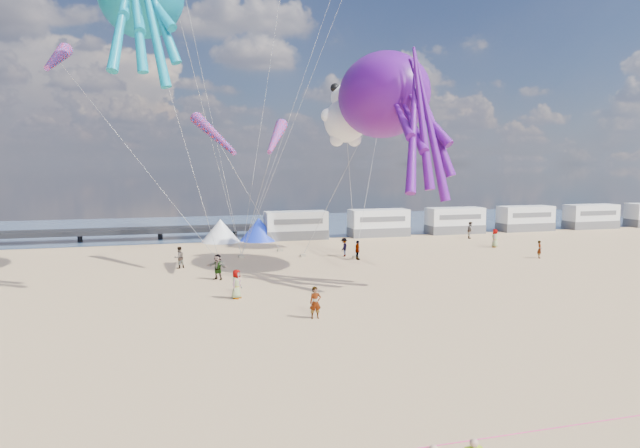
{
  "coord_description": "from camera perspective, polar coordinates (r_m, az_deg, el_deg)",
  "views": [
    {
      "loc": [
        -8.11,
        -19.0,
        8.01
      ],
      "look_at": [
        -0.99,
        6.0,
        5.28
      ],
      "focal_mm": 32.0,
      "sensor_mm": 36.0,
      "label": 1
    }
  ],
  "objects": [
    {
      "name": "ground",
      "position": [
        22.16,
        6.98,
        -15.25
      ],
      "size": [
        120.0,
        120.0,
        0.0
      ],
      "primitive_type": "plane",
      "color": "tan",
      "rests_on": "ground"
    },
    {
      "name": "water",
      "position": [
        74.87,
        -9.59,
        -0.21
      ],
      "size": [
        120.0,
        120.0,
        0.0
      ],
      "primitive_type": "plane",
      "color": "#3B5271",
      "rests_on": "ground"
    },
    {
      "name": "motorhome_0",
      "position": [
        61.01,
        -2.44,
        -0.13
      ],
      "size": [
        6.6,
        2.5,
        3.0
      ],
      "primitive_type": "cube",
      "color": "silver",
      "rests_on": "ground"
    },
    {
      "name": "motorhome_1",
      "position": [
        63.88,
        5.88,
        0.12
      ],
      "size": [
        6.6,
        2.5,
        3.0
      ],
      "primitive_type": "cube",
      "color": "silver",
      "rests_on": "ground"
    },
    {
      "name": "motorhome_2",
      "position": [
        67.97,
        13.34,
        0.34
      ],
      "size": [
        6.6,
        2.5,
        3.0
      ],
      "primitive_type": "cube",
      "color": "silver",
      "rests_on": "ground"
    },
    {
      "name": "motorhome_3",
      "position": [
        73.07,
        19.85,
        0.53
      ],
      "size": [
        6.6,
        2.5,
        3.0
      ],
      "primitive_type": "cube",
      "color": "silver",
      "rests_on": "ground"
    },
    {
      "name": "motorhome_4",
      "position": [
        78.99,
        25.46,
        0.69
      ],
      "size": [
        6.6,
        2.5,
        3.0
      ],
      "primitive_type": "cube",
      "color": "silver",
      "rests_on": "ground"
    },
    {
      "name": "tent_white",
      "position": [
        59.7,
        -9.92,
        -0.64
      ],
      "size": [
        4.0,
        4.0,
        2.4
      ],
      "primitive_type": "cone",
      "color": "white",
      "rests_on": "ground"
    },
    {
      "name": "tent_blue",
      "position": [
        60.24,
        -6.14,
        -0.53
      ],
      "size": [
        4.0,
        4.0,
        2.4
      ],
      "primitive_type": "cone",
      "color": "#1933CC",
      "rests_on": "ground"
    },
    {
      "name": "rope_line",
      "position": [
        18.04,
        13.58,
        -20.47
      ],
      "size": [
        34.0,
        0.03,
        0.03
      ],
      "primitive_type": "cylinder",
      "rotation": [
        0.0,
        1.57,
        0.0
      ],
      "color": "#F2338C",
      "rests_on": "ground"
    },
    {
      "name": "standing_person",
      "position": [
        29.91,
        -0.47,
        -7.87
      ],
      "size": [
        0.63,
        0.42,
        1.68
      ],
      "primitive_type": "imported",
      "rotation": [
        0.0,
        0.0,
        -0.03
      ],
      "color": "tan",
      "rests_on": "ground"
    },
    {
      "name": "beachgoer_0",
      "position": [
        57.65,
        17.1,
        -1.36
      ],
      "size": [
        0.74,
        0.77,
        1.78
      ],
      "primitive_type": "imported",
      "rotation": [
        0.0,
        0.0,
        4.01
      ],
      "color": "#7F6659",
      "rests_on": "ground"
    },
    {
      "name": "beachgoer_1",
      "position": [
        63.74,
        14.82,
        -0.6
      ],
      "size": [
        0.97,
        1.06,
        1.82
      ],
      "primitive_type": "imported",
      "rotation": [
        0.0,
        0.0,
        1.0
      ],
      "color": "#7F6659",
      "rests_on": "ground"
    },
    {
      "name": "beachgoer_2",
      "position": [
        49.67,
        2.42,
        -2.34
      ],
      "size": [
        0.96,
        1.0,
        1.63
      ],
      "primitive_type": "imported",
      "rotation": [
        0.0,
        0.0,
        4.1
      ],
      "color": "#7F6659",
      "rests_on": "ground"
    },
    {
      "name": "beachgoer_3",
      "position": [
        48.05,
        3.78,
        -2.62
      ],
      "size": [
        0.68,
        1.1,
        1.63
      ],
      "primitive_type": "imported",
      "rotation": [
        0.0,
        0.0,
        1.5
      ],
      "color": "#7F6659",
      "rests_on": "ground"
    },
    {
      "name": "beachgoer_4",
      "position": [
        40.43,
        -10.19,
        -4.24
      ],
      "size": [
        1.07,
        1.01,
        1.78
      ],
      "primitive_type": "imported",
      "rotation": [
        0.0,
        0.0,
        5.56
      ],
      "color": "#7F6659",
      "rests_on": "ground"
    },
    {
      "name": "beachgoer_5",
      "position": [
        52.26,
        21.11,
        -2.38
      ],
      "size": [
        1.12,
        1.44,
        1.52
      ],
      "primitive_type": "imported",
      "rotation": [
        0.0,
        0.0,
        1.02
      ],
      "color": "#7F6659",
      "rests_on": "ground"
    },
    {
      "name": "beachgoer_6",
      "position": [
        34.58,
        -8.35,
        -5.96
      ],
      "size": [
        0.73,
        0.77,
        1.76
      ],
      "primitive_type": "imported",
      "rotation": [
        0.0,
        0.0,
        0.91
      ],
      "color": "#7F6659",
      "rests_on": "ground"
    },
    {
      "name": "beachgoer_7",
      "position": [
        45.38,
        -13.92,
        -3.27
      ],
      "size": [
        0.98,
        0.9,
        1.69
      ],
      "primitive_type": "imported",
      "rotation": [
        0.0,
        0.0,
        3.72
      ],
      "color": "#7F6659",
      "rests_on": "ground"
    },
    {
      "name": "sandbag_a",
      "position": [
        46.48,
        -9.97,
        -3.88
      ],
      "size": [
        0.5,
        0.35,
        0.22
      ],
      "primitive_type": "cube",
      "color": "gray",
      "rests_on": "ground"
    },
    {
      "name": "sandbag_b",
      "position": [
        49.53,
        -1.7,
        -3.18
      ],
      "size": [
        0.5,
        0.35,
        0.22
      ],
      "primitive_type": "cube",
      "color": "gray",
      "rests_on": "ground"
    },
    {
      "name": "sandbag_c",
      "position": [
        48.86,
        3.59,
        -3.32
      ],
      "size": [
        0.5,
        0.35,
        0.22
      ],
      "primitive_type": "cube",
      "color": "gray",
      "rests_on": "ground"
    },
    {
      "name": "sandbag_d",
      "position": [
        52.7,
        -4.01,
        -2.64
      ],
      "size": [
        0.5,
        0.35,
        0.22
      ],
      "primitive_type": "cube",
      "color": "gray",
      "rests_on": "ground"
    },
    {
      "name": "sandbag_e",
      "position": [
        49.59,
        -7.86,
        -3.23
      ],
      "size": [
        0.5,
        0.35,
        0.22
      ],
      "primitive_type": "cube",
      "color": "gray",
      "rests_on": "ground"
    },
    {
      "name": "kite_octopus_purple",
      "position": [
        42.93,
        6.31,
        12.67
      ],
      "size": [
        7.32,
        12.08,
        12.88
      ],
      "primitive_type": null,
      "rotation": [
        0.0,
        0.0,
        0.24
      ],
      "color": "#530D7E"
    },
    {
      "name": "kite_panda",
      "position": [
        45.66,
        2.58,
        10.28
      ],
      "size": [
        4.81,
        4.61,
        5.87
      ],
      "primitive_type": null,
      "rotation": [
        0.0,
        0.0,
        -0.18
      ],
      "color": "white"
    },
    {
      "name": "kite_teddy_orange",
      "position": [
        52.15,
        6.38,
        12.44
      ],
      "size": [
        5.7,
        5.47,
        6.91
      ],
      "primitive_type": null,
      "rotation": [
        0.0,
        0.0,
        -0.2
      ],
      "color": "orange"
    },
    {
      "name": "windsock_left",
      "position": [
        45.73,
        -24.83,
        14.8
      ],
      "size": [
        1.37,
        7.06,
        7.02
      ],
      "primitive_type": null,
      "rotation": [
        0.0,
        0.0,
        -0.04
      ],
      "color": "red"
    },
    {
      "name": "windsock_mid",
      "position": [
        44.48,
        -10.53,
        8.78
      ],
      "size": [
        3.42,
        6.76,
        6.87
      ],
      "primitive_type": null,
      "rotation": [
        0.0,
        0.0,
        0.37
      ],
      "color": "red"
    },
    {
      "name": "windsock_right",
      "position": [
        41.03,
        -4.43,
        8.61
      ],
      "size": [
        2.7,
        4.55,
        4.58
      ],
      "primitive_type": null,
      "rotation": [
        0.0,
        0.0,
        -0.42
      ],
      "color": "red"
    }
  ]
}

